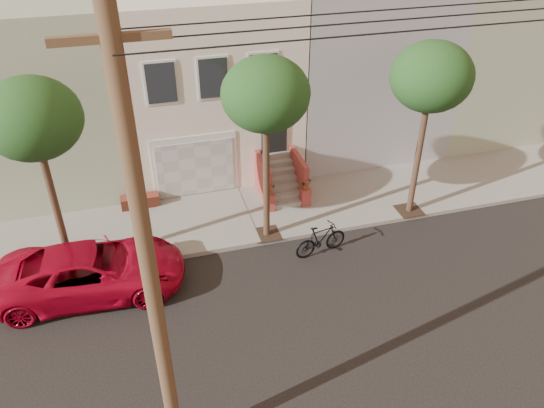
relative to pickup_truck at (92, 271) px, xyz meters
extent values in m
plane|color=black|center=(4.76, -2.72, -0.77)|extent=(90.00, 90.00, 0.00)
cube|color=gray|center=(4.76, 2.63, -0.69)|extent=(40.00, 3.70, 0.15)
cube|color=beige|center=(4.76, 8.48, 2.88)|extent=(7.00, 8.00, 7.00)
cube|color=gray|center=(-2.04, 8.48, 2.88)|extent=(6.50, 8.00, 7.00)
cube|color=#92949A|center=(11.56, 8.48, 2.88)|extent=(6.50, 8.00, 7.00)
cube|color=gray|center=(18.06, 8.48, 2.88)|extent=(6.50, 8.00, 7.00)
cube|color=silver|center=(3.86, 4.50, 0.63)|extent=(3.20, 0.12, 2.50)
cube|color=#B7B8B3|center=(3.86, 4.44, 0.53)|extent=(2.90, 0.06, 2.20)
cube|color=gray|center=(3.86, 2.63, -0.61)|extent=(3.20, 3.70, 0.02)
cube|color=brown|center=(1.66, 4.18, -0.40)|extent=(1.40, 0.45, 0.44)
cube|color=black|center=(6.96, 4.45, 1.78)|extent=(1.00, 0.06, 2.00)
cube|color=#3F4751|center=(2.96, 4.45, 3.98)|extent=(1.00, 0.06, 1.40)
cube|color=silver|center=(2.96, 4.47, 3.98)|extent=(1.15, 0.05, 1.55)
cube|color=#3F4751|center=(4.76, 4.45, 3.98)|extent=(1.00, 0.06, 1.40)
cube|color=silver|center=(4.76, 4.47, 3.98)|extent=(1.15, 0.05, 1.55)
cube|color=#3F4751|center=(6.56, 4.45, 3.98)|extent=(1.00, 0.06, 1.40)
cube|color=silver|center=(6.56, 4.47, 3.98)|extent=(1.15, 0.05, 1.55)
cube|color=gray|center=(6.96, 2.66, -0.52)|extent=(1.20, 0.28, 0.20)
cube|color=gray|center=(6.96, 2.94, -0.32)|extent=(1.20, 0.28, 0.20)
cube|color=gray|center=(6.96, 3.22, -0.12)|extent=(1.20, 0.28, 0.20)
cube|color=gray|center=(6.96, 3.50, 0.08)|extent=(1.20, 0.28, 0.20)
cube|color=gray|center=(6.96, 3.78, 0.28)|extent=(1.20, 0.28, 0.20)
cube|color=gray|center=(6.96, 4.06, 0.48)|extent=(1.20, 0.28, 0.20)
cube|color=gray|center=(6.96, 4.34, 0.68)|extent=(1.20, 0.28, 0.20)
cube|color=#963731|center=(6.26, 3.50, 0.18)|extent=(0.18, 1.96, 1.60)
cube|color=#963731|center=(7.66, 3.50, 0.18)|extent=(0.18, 1.96, 1.60)
cube|color=#963731|center=(6.26, 2.62, -0.27)|extent=(0.35, 0.35, 0.70)
imported|color=#194017|center=(6.26, 2.62, 0.31)|extent=(0.40, 0.35, 0.45)
cube|color=#963731|center=(7.66, 2.62, -0.27)|extent=(0.35, 0.35, 0.70)
imported|color=#194017|center=(7.66, 2.62, 0.31)|extent=(0.41, 0.35, 0.45)
cube|color=#2D2116|center=(-0.74, 1.18, -0.61)|extent=(0.90, 0.90, 0.02)
cylinder|color=#332517|center=(-0.74, 1.18, 1.48)|extent=(0.22, 0.22, 4.20)
ellipsoid|color=#194017|center=(-0.74, 1.18, 4.53)|extent=(2.70, 2.57, 2.29)
cube|color=#2D2116|center=(5.76, 1.18, -0.61)|extent=(0.90, 0.90, 0.02)
cylinder|color=#332517|center=(5.76, 1.18, 1.48)|extent=(0.22, 0.22, 4.20)
ellipsoid|color=#194017|center=(5.76, 1.18, 4.53)|extent=(2.70, 2.57, 2.29)
cube|color=#2D2116|center=(11.26, 1.18, -0.61)|extent=(0.90, 0.90, 0.02)
cylinder|color=#332517|center=(11.26, 1.18, 1.48)|extent=(0.22, 0.22, 4.20)
ellipsoid|color=#194017|center=(11.26, 1.18, 4.53)|extent=(2.70, 2.57, 2.29)
cylinder|color=#4F3C24|center=(1.76, -5.92, 4.23)|extent=(0.30, 0.30, 10.00)
cube|color=#4F3C24|center=(1.76, -5.92, 8.43)|extent=(1.60, 0.12, 0.12)
imported|color=#AB0621|center=(0.00, 0.00, 0.00)|extent=(5.65, 2.86, 1.53)
imported|color=black|center=(7.27, -0.15, -0.20)|extent=(1.96, 0.89, 1.14)
camera|label=1|loc=(1.91, -13.23, 10.42)|focal=35.05mm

